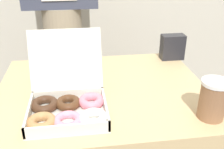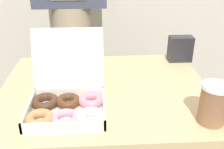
{
  "view_description": "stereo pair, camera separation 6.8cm",
  "coord_description": "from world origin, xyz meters",
  "views": [
    {
      "loc": [
        -0.09,
        -0.96,
        1.25
      ],
      "look_at": [
        0.02,
        -0.12,
        0.83
      ],
      "focal_mm": 42.0,
      "sensor_mm": 36.0,
      "label": 1
    },
    {
      "loc": [
        -0.03,
        -0.97,
        1.25
      ],
      "look_at": [
        0.02,
        -0.12,
        0.83
      ],
      "focal_mm": 42.0,
      "sensor_mm": 36.0,
      "label": 2
    }
  ],
  "objects": [
    {
      "name": "coffee_cup",
      "position": [
        0.35,
        -0.26,
        0.78
      ],
      "size": [
        0.1,
        0.1,
        0.14
      ],
      "color": "#8C6042",
      "rests_on": "table"
    },
    {
      "name": "napkin_holder",
      "position": [
        0.4,
        0.27,
        0.77
      ],
      "size": [
        0.12,
        0.06,
        0.13
      ],
      "color": "#232328",
      "rests_on": "table"
    },
    {
      "name": "donut_box",
      "position": [
        -0.14,
        -0.16,
        0.75
      ],
      "size": [
        0.3,
        0.31,
        0.26
      ],
      "color": "silver",
      "rests_on": "table"
    }
  ]
}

